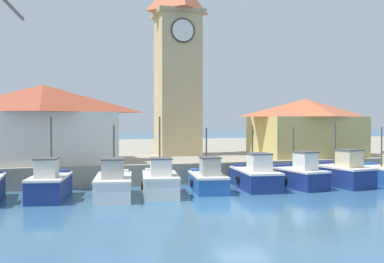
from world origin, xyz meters
name	(u,v)px	position (x,y,z in m)	size (l,w,h in m)	color
ground_plane	(243,207)	(0.00, 0.00, 0.00)	(300.00, 300.00, 0.00)	#386689
quay_wharf	(144,153)	(0.00, 28.51, 0.69)	(120.00, 40.00, 1.39)	#9E937F
fishing_boat_left_outer	(49,185)	(-9.27, 4.95, 0.81)	(2.53, 4.33, 4.51)	navy
fishing_boat_left_inner	(113,184)	(-5.87, 4.48, 0.78)	(2.63, 4.95, 4.05)	silver
fishing_boat_mid_left	(160,182)	(-3.21, 4.53, 0.78)	(2.59, 4.42, 4.52)	silver
fishing_boat_center	(208,180)	(-0.10, 5.29, 0.71)	(2.40, 4.38, 3.85)	#2356A8
fishing_boat_mid_right	(255,176)	(3.11, 5.46, 0.78)	(2.61, 5.09, 3.96)	navy
fishing_boat_right_inner	(299,175)	(5.93, 5.05, 0.80)	(2.40, 4.36, 3.86)	navy
fishing_boat_right_outer	(341,173)	(9.00, 4.96, 0.84)	(2.73, 4.58, 4.18)	navy
clock_tower	(178,62)	(0.80, 16.30, 9.26)	(3.89, 3.89, 16.57)	tan
warehouse_left	(43,122)	(-9.86, 12.55, 4.15)	(10.10, 7.29, 5.41)	silver
warehouse_right	(306,127)	(10.63, 12.27, 3.79)	(8.49, 6.21, 4.68)	tan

